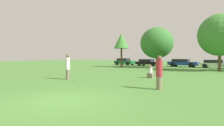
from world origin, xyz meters
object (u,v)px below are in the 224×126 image
Objects in this scene: tree_2 at (220,35)px; parked_car_green at (124,61)px; tree_1 at (157,43)px; parked_car_blue at (182,63)px; parked_car_black at (148,62)px; person_thrower at (68,67)px; frisbee at (110,47)px; bystander_sitting at (150,73)px; tree_0 at (121,41)px; parked_car_white at (215,64)px; person_catcher at (159,72)px.

tree_2 is 1.62× the size of parked_car_green.
tree_1 reaches higher than parked_car_blue.
parked_car_black is 0.94× the size of parked_car_blue.
person_thrower reaches higher than parked_car_green.
frisbee reaches higher than parked_car_black.
bystander_sitting is at bearing 43.53° from person_thrower.
tree_0 is 7.44m from parked_car_green.
frisbee is at bearing -98.21° from parked_car_white.
frisbee is at bearing -58.95° from parked_car_green.
parked_car_green is at bearing -178.90° from parked_car_white.
parked_car_green is at bearing 116.30° from tree_0.
bystander_sitting is 20.76m from parked_car_green.
bystander_sitting is 0.16× the size of tree_1.
bystander_sitting is 16.73m from parked_car_blue.
parked_car_blue is (2.69, 4.35, -2.98)m from tree_1.
tree_1 is (5.21, 1.46, -0.42)m from tree_0.
person_thrower is at bearing -137.21° from bystander_sitting.
parked_car_blue is 4.60m from parked_car_white.
tree_0 is 14.07m from parked_car_white.
tree_0 is 10.37m from parked_car_blue.
parked_car_green is 15.43m from parked_car_white.
frisbee reaches higher than person_catcher.
tree_0 is (-9.25, 10.87, 3.68)m from bystander_sitting.
tree_0 is 1.22× the size of parked_car_white.
parked_car_white is (7.28, 4.02, -3.04)m from tree_1.
person_thrower is 16.15m from tree_0.
parked_car_green is 0.91× the size of parked_car_white.
frisbee is (-3.04, -0.02, 1.38)m from person_catcher.
person_catcher is at bearing -69.35° from tree_1.
person_catcher reaches higher than parked_car_green.
person_catcher is 19.35m from tree_0.
person_catcher is 22.75m from parked_car_black.
parked_car_black is (-11.22, 6.07, -3.46)m from tree_2.
tree_1 is at bearing -68.61° from person_catcher.
tree_2 is (4.85, 14.67, 1.83)m from frisbee.
person_thrower is 6.32m from bystander_sitting.
tree_1 reaches higher than parked_car_black.
parked_car_white is at bearing 97.73° from tree_2.
parked_car_white is (4.59, -0.32, -0.05)m from parked_car_blue.
tree_2 is at bearing -2.54° from tree_0.
tree_1 is 5.92m from parked_car_blue.
tree_2 is at bearing -25.61° from parked_car_black.
tree_0 is at bearing -52.22° from person_catcher.
frisbee reaches higher than person_thrower.
tree_1 reaches higher than person_thrower.
person_catcher reaches higher than parked_car_white.
parked_car_white is (3.24, 16.35, 0.23)m from bystander_sitting.
parked_car_black reaches higher than parked_car_white.
parked_car_white is at bearing 28.93° from tree_1.
parked_car_white is at bearing 79.00° from frisbee.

